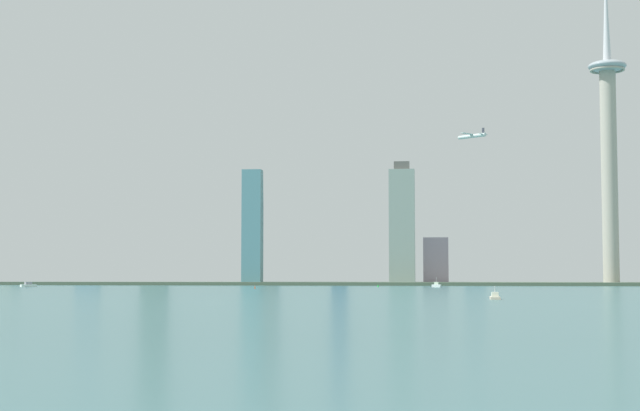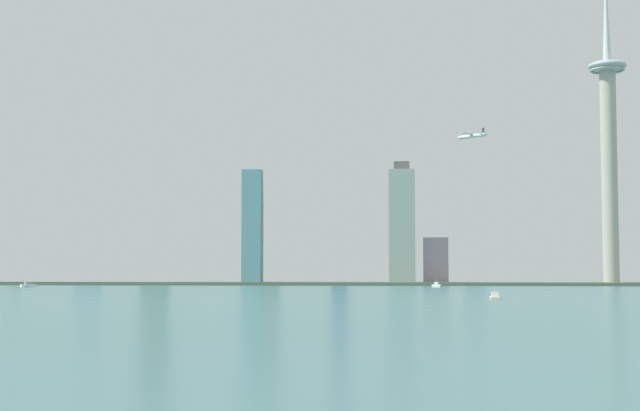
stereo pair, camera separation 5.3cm
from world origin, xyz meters
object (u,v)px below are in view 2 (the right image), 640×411
at_px(skyscraper_6, 155,202).
at_px(airplane, 471,136).
at_px(boat_0, 28,285).
at_px(channel_buoy_0, 378,286).
at_px(observation_tower, 609,136).
at_px(channel_buoy_1, 255,287).
at_px(skyscraper_2, 5,263).
at_px(skyscraper_3, 88,250).
at_px(skyscraper_5, 340,223).
at_px(skyscraper_8, 436,261).
at_px(skyscraper_1, 267,219).
at_px(skyscraper_0, 268,205).
at_px(boat_1, 495,297).
at_px(boat_2, 436,285).
at_px(skyscraper_4, 402,226).
at_px(skyscraper_7, 252,227).
at_px(skyscraper_9, 475,250).

bearing_deg(skyscraper_6, airplane, -8.09).
relative_size(boat_0, channel_buoy_0, 5.80).
bearing_deg(boat_0, observation_tower, 151.91).
xyz_separation_m(observation_tower, channel_buoy_1, (-318.65, -196.99, -146.51)).
height_order(observation_tower, skyscraper_2, observation_tower).
bearing_deg(channel_buoy_0, skyscraper_6, 152.69).
distance_m(skyscraper_3, skyscraper_5, 282.33).
bearing_deg(boat_0, skyscraper_8, 160.85).
distance_m(skyscraper_6, boat_0, 199.72).
distance_m(skyscraper_2, airplane, 530.20).
bearing_deg(skyscraper_1, skyscraper_3, -174.75).
height_order(observation_tower, skyscraper_5, observation_tower).
bearing_deg(skyscraper_3, skyscraper_0, -6.41).
bearing_deg(skyscraper_3, skyscraper_8, -4.33).
distance_m(skyscraper_2, boat_1, 729.59).
height_order(skyscraper_0, boat_1, skyscraper_0).
height_order(skyscraper_8, airplane, airplane).
xyz_separation_m(skyscraper_6, boat_2, (300.53, -135.38, -86.90)).
bearing_deg(boat_2, skyscraper_6, -0.91).
xyz_separation_m(skyscraper_5, channel_buoy_0, (48.83, -136.34, -64.46)).
distance_m(skyscraper_4, boat_0, 368.78).
bearing_deg(skyscraper_6, skyscraper_7, -16.75).
xyz_separation_m(boat_2, airplane, (35.45, 87.64, 146.25)).
bearing_deg(boat_0, skyscraper_7, 173.70).
xyz_separation_m(skyscraper_1, skyscraper_9, (226.67, 10.83, -33.92)).
relative_size(skyscraper_0, skyscraper_3, 2.20).
xyz_separation_m(skyscraper_0, skyscraper_1, (-8.98, 41.15, -12.60)).
bearing_deg(channel_buoy_0, skyscraper_1, 128.58).
distance_m(observation_tower, boat_2, 248.91).
distance_m(skyscraper_0, airplane, 226.34).
bearing_deg(skyscraper_6, boat_0, -112.30).
relative_size(boat_1, channel_buoy_0, 7.43).
distance_m(skyscraper_1, boat_0, 283.57).
relative_size(skyscraper_6, boat_2, 20.08).
relative_size(skyscraper_0, channel_buoy_1, 57.99).
relative_size(skyscraper_5, airplane, 4.53).
xyz_separation_m(skyscraper_2, boat_0, (107.45, -180.91, -22.09)).
bearing_deg(channel_buoy_1, boat_1, -57.94).
bearing_deg(observation_tower, boat_2, -148.00).
bearing_deg(boat_1, skyscraper_3, 38.46).
distance_m(skyscraper_4, boat_1, 496.32).
bearing_deg(skyscraper_5, skyscraper_6, -177.59).
height_order(skyscraper_9, boat_2, skyscraper_9).
bearing_deg(observation_tower, skyscraper_6, 176.52).
bearing_deg(airplane, skyscraper_1, 17.71).
height_order(skyscraper_5, skyscraper_8, skyscraper_5).
distance_m(skyscraper_6, boat_1, 614.20).
distance_m(skyscraper_3, boat_2, 414.54).
relative_size(skyscraper_0, skyscraper_4, 1.33).
xyz_separation_m(skyscraper_3, boat_2, (382.28, -156.16, -36.31)).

